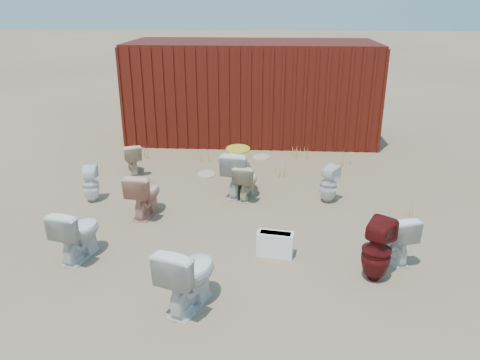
# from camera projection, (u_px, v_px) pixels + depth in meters

# --- Properties ---
(ground) EXTENTS (100.00, 100.00, 0.00)m
(ground) POSITION_uv_depth(u_px,v_px,m) (238.00, 226.00, 7.40)
(ground) COLOR brown
(ground) RESTS_ON ground
(shipping_container) EXTENTS (6.00, 2.40, 2.40)m
(shipping_container) POSITION_uv_depth(u_px,v_px,m) (252.00, 91.00, 11.80)
(shipping_container) COLOR #45150B
(shipping_container) RESTS_ON ground
(toilet_front_a) EXTENTS (0.59, 0.83, 0.76)m
(toilet_front_a) POSITION_uv_depth(u_px,v_px,m) (78.00, 233.00, 6.37)
(toilet_front_a) COLOR silver
(toilet_front_a) RESTS_ON ground
(toilet_front_pink) EXTENTS (0.53, 0.80, 0.76)m
(toilet_front_pink) POSITION_uv_depth(u_px,v_px,m) (145.00, 193.00, 7.65)
(toilet_front_pink) COLOR tan
(toilet_front_pink) RESTS_ON ground
(toilet_front_c) EXTENTS (0.73, 0.93, 0.84)m
(toilet_front_c) POSITION_uv_depth(u_px,v_px,m) (189.00, 275.00, 5.33)
(toilet_front_c) COLOR silver
(toilet_front_c) RESTS_ON ground
(toilet_front_maroon) EXTENTS (0.52, 0.52, 0.82)m
(toilet_front_maroon) POSITION_uv_depth(u_px,v_px,m) (377.00, 251.00, 5.85)
(toilet_front_maroon) COLOR #550E0F
(toilet_front_maroon) RESTS_ON ground
(toilet_front_e) EXTENTS (0.59, 0.78, 0.70)m
(toilet_front_e) POSITION_uv_depth(u_px,v_px,m) (393.00, 236.00, 6.35)
(toilet_front_e) COLOR white
(toilet_front_e) RESTS_ON ground
(toilet_back_a) EXTENTS (0.35, 0.35, 0.65)m
(toilet_back_a) POSITION_uv_depth(u_px,v_px,m) (90.00, 184.00, 8.20)
(toilet_back_a) COLOR white
(toilet_back_a) RESTS_ON ground
(toilet_back_beige_left) EXTENTS (0.58, 0.72, 0.64)m
(toilet_back_beige_left) POSITION_uv_depth(u_px,v_px,m) (132.00, 158.00, 9.54)
(toilet_back_beige_left) COLOR beige
(toilet_back_beige_left) RESTS_ON ground
(toilet_back_beige_right) EXTENTS (0.49, 0.71, 0.66)m
(toilet_back_beige_right) POSITION_uv_depth(u_px,v_px,m) (246.00, 181.00, 8.33)
(toilet_back_beige_right) COLOR beige
(toilet_back_beige_right) RESTS_ON ground
(toilet_back_yellowlid) EXTENTS (0.64, 0.91, 0.85)m
(toilet_back_yellowlid) POSITION_uv_depth(u_px,v_px,m) (238.00, 172.00, 8.48)
(toilet_back_yellowlid) COLOR silver
(toilet_back_yellowlid) RESTS_ON ground
(toilet_back_e) EXTENTS (0.43, 0.43, 0.68)m
(toilet_back_e) POSITION_uv_depth(u_px,v_px,m) (328.00, 184.00, 8.17)
(toilet_back_e) COLOR white
(toilet_back_e) RESTS_ON ground
(yellow_lid) EXTENTS (0.43, 0.54, 0.02)m
(yellow_lid) POSITION_uv_depth(u_px,v_px,m) (238.00, 149.00, 8.32)
(yellow_lid) COLOR gold
(yellow_lid) RESTS_ON toilet_back_yellowlid
(loose_tank) EXTENTS (0.52, 0.27, 0.35)m
(loose_tank) POSITION_uv_depth(u_px,v_px,m) (275.00, 244.00, 6.50)
(loose_tank) COLOR white
(loose_tank) RESTS_ON ground
(loose_lid_near) EXTENTS (0.50, 0.58, 0.02)m
(loose_lid_near) POSITION_uv_depth(u_px,v_px,m) (261.00, 157.00, 10.59)
(loose_lid_near) COLOR #C5AE8F
(loose_lid_near) RESTS_ON ground
(loose_lid_far) EXTENTS (0.42, 0.51, 0.02)m
(loose_lid_far) POSITION_uv_depth(u_px,v_px,m) (206.00, 174.00, 9.56)
(loose_lid_far) COLOR tan
(loose_lid_far) RESTS_ON ground
(weed_clump_a) EXTENTS (0.36, 0.36, 0.34)m
(weed_clump_a) POSITION_uv_depth(u_px,v_px,m) (141.00, 151.00, 10.53)
(weed_clump_a) COLOR #A9A643
(weed_clump_a) RESTS_ON ground
(weed_clump_b) EXTENTS (0.32, 0.32, 0.28)m
(weed_clump_b) POSITION_uv_depth(u_px,v_px,m) (279.00, 169.00, 9.47)
(weed_clump_b) COLOR #A9A643
(weed_clump_b) RESTS_ON ground
(weed_clump_c) EXTENTS (0.36, 0.36, 0.34)m
(weed_clump_c) POSITION_uv_depth(u_px,v_px,m) (348.00, 159.00, 10.00)
(weed_clump_c) COLOR #A9A643
(weed_clump_c) RESTS_ON ground
(weed_clump_d) EXTENTS (0.30, 0.30, 0.24)m
(weed_clump_d) POSITION_uv_depth(u_px,v_px,m) (205.00, 155.00, 10.36)
(weed_clump_d) COLOR #A9A643
(weed_clump_d) RESTS_ON ground
(weed_clump_e) EXTENTS (0.34, 0.34, 0.28)m
(weed_clump_e) POSITION_uv_depth(u_px,v_px,m) (300.00, 152.00, 10.53)
(weed_clump_e) COLOR #A9A643
(weed_clump_e) RESTS_ON ground
(weed_clump_f) EXTENTS (0.28, 0.28, 0.26)m
(weed_clump_f) POSITION_uv_depth(u_px,v_px,m) (410.00, 212.00, 7.57)
(weed_clump_f) COLOR #A9A643
(weed_clump_f) RESTS_ON ground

